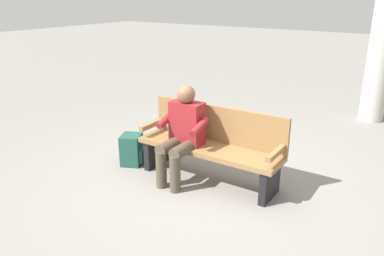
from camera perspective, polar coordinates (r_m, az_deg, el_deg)
ground_plane at (r=4.77m, az=2.39°, el=-7.76°), size 40.00×40.00×0.00m
bench_near at (r=4.63m, az=2.93°, el=-2.37°), size 1.81×0.51×0.90m
person_seated at (r=4.53m, az=-1.52°, el=-0.59°), size 0.57×0.58×1.18m
backpack at (r=5.18m, az=-8.93°, el=-3.23°), size 0.37×0.36×0.41m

